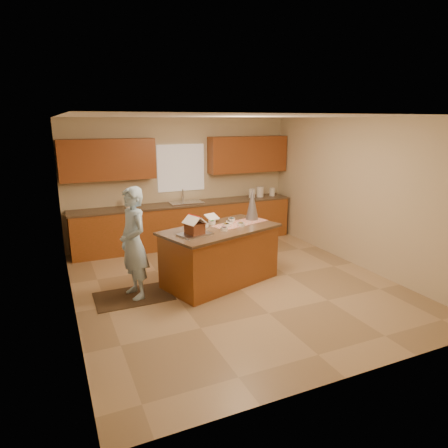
% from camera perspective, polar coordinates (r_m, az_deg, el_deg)
% --- Properties ---
extents(floor, '(5.50, 5.50, 0.00)m').
position_cam_1_polar(floor, '(6.73, 1.49, -8.58)').
color(floor, tan).
rests_on(floor, ground).
extents(ceiling, '(5.50, 5.50, 0.00)m').
position_cam_1_polar(ceiling, '(6.19, 1.66, 15.08)').
color(ceiling, silver).
rests_on(ceiling, floor).
extents(wall_back, '(5.50, 5.50, 0.00)m').
position_cam_1_polar(wall_back, '(8.84, -6.18, 6.06)').
color(wall_back, beige).
rests_on(wall_back, floor).
extents(wall_front, '(5.50, 5.50, 0.00)m').
position_cam_1_polar(wall_front, '(4.10, 18.42, -4.57)').
color(wall_front, beige).
rests_on(wall_front, floor).
extents(wall_left, '(5.50, 5.50, 0.00)m').
position_cam_1_polar(wall_left, '(5.73, -21.61, 0.48)').
color(wall_left, beige).
rests_on(wall_left, floor).
extents(wall_right, '(5.50, 5.50, 0.00)m').
position_cam_1_polar(wall_right, '(7.72, 18.60, 4.15)').
color(wall_right, beige).
rests_on(wall_right, floor).
extents(stone_accent, '(0.00, 2.50, 2.50)m').
position_cam_1_polar(stone_accent, '(4.98, -20.79, -2.65)').
color(stone_accent, gray).
rests_on(stone_accent, wall_left).
extents(window_curtain, '(1.05, 0.03, 1.00)m').
position_cam_1_polar(window_curtain, '(8.78, -6.17, 7.97)').
color(window_curtain, white).
rests_on(window_curtain, wall_back).
extents(back_counter_base, '(4.80, 0.60, 0.88)m').
position_cam_1_polar(back_counter_base, '(8.75, -5.41, -0.11)').
color(back_counter_base, '#9D4620').
rests_on(back_counter_base, floor).
extents(back_counter_top, '(4.85, 0.63, 0.04)m').
position_cam_1_polar(back_counter_top, '(8.64, -5.48, 2.85)').
color(back_counter_top, brown).
rests_on(back_counter_top, back_counter_base).
extents(upper_cabinet_left, '(1.85, 0.35, 0.80)m').
position_cam_1_polar(upper_cabinet_left, '(8.26, -16.29, 8.82)').
color(upper_cabinet_left, brown).
rests_on(upper_cabinet_left, wall_back).
extents(upper_cabinet_right, '(1.85, 0.35, 0.80)m').
position_cam_1_polar(upper_cabinet_right, '(9.21, 3.43, 9.90)').
color(upper_cabinet_right, brown).
rests_on(upper_cabinet_right, wall_back).
extents(sink, '(0.70, 0.45, 0.12)m').
position_cam_1_polar(sink, '(8.64, -5.48, 2.78)').
color(sink, silver).
rests_on(sink, back_counter_top).
extents(faucet, '(0.03, 0.03, 0.28)m').
position_cam_1_polar(faucet, '(8.78, -5.89, 4.08)').
color(faucet, silver).
rests_on(faucet, back_counter_top).
extents(island_base, '(2.04, 1.45, 0.90)m').
position_cam_1_polar(island_base, '(6.66, -0.55, -4.66)').
color(island_base, '#9D4620').
rests_on(island_base, floor).
extents(island_top, '(2.14, 1.55, 0.04)m').
position_cam_1_polar(island_top, '(6.52, -0.56, -0.75)').
color(island_top, brown).
rests_on(island_top, island_base).
extents(table_runner, '(1.09, 0.67, 0.01)m').
position_cam_1_polar(table_runner, '(6.82, 2.34, 0.12)').
color(table_runner, '#9F240B').
rests_on(table_runner, island_top).
extents(baking_tray, '(0.56, 0.48, 0.03)m').
position_cam_1_polar(baking_tray, '(6.13, -4.20, -1.47)').
color(baking_tray, silver).
rests_on(baking_tray, island_top).
extents(cookbook, '(0.27, 0.24, 0.10)m').
position_cam_1_polar(cookbook, '(6.88, -1.75, 1.02)').
color(cookbook, white).
rests_on(cookbook, island_top).
extents(tinsel_tree, '(0.28, 0.28, 0.56)m').
position_cam_1_polar(tinsel_tree, '(7.02, 4.05, 2.86)').
color(tinsel_tree, '#ABABB7').
rests_on(tinsel_tree, island_top).
extents(rug, '(1.15, 0.75, 0.01)m').
position_cam_1_polar(rug, '(6.43, -12.80, -10.03)').
color(rug, black).
rests_on(rug, floor).
extents(boy, '(0.53, 0.69, 1.70)m').
position_cam_1_polar(boy, '(6.14, -12.79, -2.67)').
color(boy, '#AFDAF9').
rests_on(boy, rug).
extents(canister_a, '(0.15, 0.15, 0.20)m').
position_cam_1_polar(canister_a, '(9.25, 4.02, 4.42)').
color(canister_a, white).
rests_on(canister_a, back_counter_top).
extents(canister_b, '(0.17, 0.17, 0.24)m').
position_cam_1_polar(canister_b, '(9.34, 5.16, 4.61)').
color(canister_b, white).
rests_on(canister_b, back_counter_top).
extents(canister_c, '(0.13, 0.13, 0.19)m').
position_cam_1_polar(canister_c, '(9.51, 6.89, 4.57)').
color(canister_c, white).
rests_on(canister_c, back_counter_top).
extents(paper_towel, '(0.10, 0.10, 0.22)m').
position_cam_1_polar(paper_towel, '(8.32, -13.55, 2.97)').
color(paper_towel, white).
rests_on(paper_towel, back_counter_top).
extents(gingerbread_house, '(0.36, 0.36, 0.29)m').
position_cam_1_polar(gingerbread_house, '(6.10, -4.22, -0.38)').
color(gingerbread_house, brown).
rests_on(gingerbread_house, baking_tray).
extents(candy_bowls, '(0.81, 0.61, 0.06)m').
position_cam_1_polar(candy_bowls, '(6.65, -0.46, -0.02)').
color(candy_bowls, '#8C2E76').
rests_on(candy_bowls, island_top).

